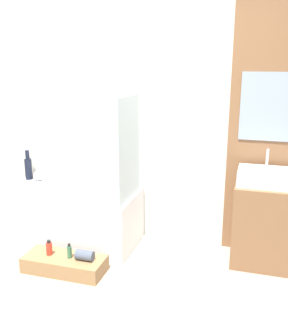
# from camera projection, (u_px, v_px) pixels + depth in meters

# --- Properties ---
(ground_plane) EXTENTS (12.00, 12.00, 0.00)m
(ground_plane) POSITION_uv_depth(u_px,v_px,m) (104.00, 327.00, 2.79)
(ground_plane) COLOR gray
(wall_tiled_back) EXTENTS (4.20, 0.06, 2.60)m
(wall_tiled_back) POSITION_uv_depth(u_px,v_px,m) (162.00, 115.00, 3.89)
(wall_tiled_back) COLOR silver
(wall_tiled_back) RESTS_ON ground_plane
(wall_wood_accent) EXTENTS (0.74, 0.04, 2.60)m
(wall_wood_accent) POSITION_uv_depth(u_px,v_px,m) (270.00, 120.00, 3.56)
(wall_wood_accent) COLOR brown
(wall_wood_accent) RESTS_ON ground_plane
(bathtub) EXTENTS (1.40, 0.68, 0.54)m
(bathtub) POSITION_uv_depth(u_px,v_px,m) (69.00, 216.00, 4.05)
(bathtub) COLOR white
(bathtub) RESTS_ON ground_plane
(glass_shower_screen) EXTENTS (0.01, 0.58, 0.98)m
(glass_shower_screen) POSITION_uv_depth(u_px,v_px,m) (129.00, 149.00, 3.63)
(glass_shower_screen) COLOR silver
(glass_shower_screen) RESTS_ON bathtub
(wooden_step_bench) EXTENTS (0.73, 0.31, 0.14)m
(wooden_step_bench) POSITION_uv_depth(u_px,v_px,m) (65.00, 264.00, 3.51)
(wooden_step_bench) COLOR #997047
(wooden_step_bench) RESTS_ON ground_plane
(vanity_cabinet) EXTENTS (0.51, 0.45, 0.77)m
(vanity_cabinet) POSITION_uv_depth(u_px,v_px,m) (262.00, 224.00, 3.58)
(vanity_cabinet) COLOR brown
(vanity_cabinet) RESTS_ON ground_plane
(sink) EXTENTS (0.48, 0.35, 0.30)m
(sink) POSITION_uv_depth(u_px,v_px,m) (266.00, 177.00, 3.46)
(sink) COLOR white
(sink) RESTS_ON vanity_cabinet
(vase_tall_dark) EXTENTS (0.08, 0.08, 0.33)m
(vase_tall_dark) POSITION_uv_depth(u_px,v_px,m) (28.00, 168.00, 4.35)
(vase_tall_dark) COLOR black
(vase_tall_dark) RESTS_ON bathtub
(vase_round_light) EXTENTS (0.11, 0.11, 0.11)m
(vase_round_light) POSITION_uv_depth(u_px,v_px,m) (38.00, 176.00, 4.32)
(vase_round_light) COLOR silver
(vase_round_light) RESTS_ON bathtub
(bottle_soap_primary) EXTENTS (0.05, 0.05, 0.14)m
(bottle_soap_primary) POSITION_uv_depth(u_px,v_px,m) (49.00, 248.00, 3.52)
(bottle_soap_primary) COLOR red
(bottle_soap_primary) RESTS_ON wooden_step_bench
(bottle_soap_secondary) EXTENTS (0.04, 0.04, 0.13)m
(bottle_soap_secondary) POSITION_uv_depth(u_px,v_px,m) (69.00, 251.00, 3.46)
(bottle_soap_secondary) COLOR #38704C
(bottle_soap_secondary) RESTS_ON wooden_step_bench
(towel_roll) EXTENTS (0.16, 0.09, 0.09)m
(towel_roll) POSITION_uv_depth(u_px,v_px,m) (85.00, 255.00, 3.42)
(towel_roll) COLOR #4C5666
(towel_roll) RESTS_ON wooden_step_bench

